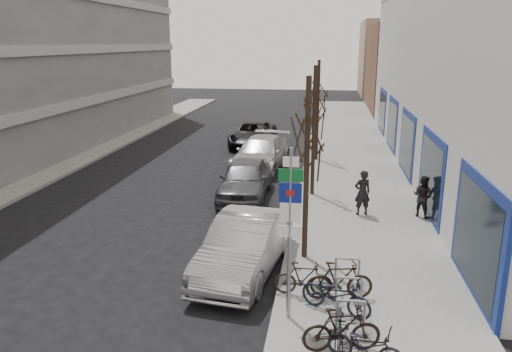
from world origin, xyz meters
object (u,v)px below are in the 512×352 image
(bike_rack, at_px, (349,289))
(bike_near_right, at_px, (342,329))
(tree_mid, at_px, (315,100))
(parked_car_back, at_px, (261,154))
(bike_far_curb, at_px, (366,342))
(tree_far, at_px, (318,87))
(pedestrian_near, at_px, (362,193))
(highway_sign_pole, at_px, (290,225))
(bike_near_left, at_px, (340,326))
(meter_front, at_px, (288,238))
(lane_car, at_px, (253,134))
(bike_mid_inner, at_px, (303,278))
(parked_car_front, at_px, (245,245))
(meter_mid, at_px, (300,186))
(bike_mid_curb, at_px, (336,292))
(tree_near, at_px, (308,126))
(meter_back, at_px, (306,155))
(parked_car_mid, at_px, (245,179))
(bike_far_inner, at_px, (339,280))
(pedestrian_far, at_px, (423,196))

(bike_rack, height_order, bike_near_right, bike_near_right)
(tree_mid, distance_m, parked_car_back, 6.23)
(bike_far_curb, xyz_separation_m, parked_car_back, (-4.26, 16.04, 0.19))
(tree_far, bearing_deg, pedestrian_near, -77.83)
(highway_sign_pole, height_order, bike_near_left, highway_sign_pole)
(highway_sign_pole, relative_size, tree_mid, 0.76)
(bike_far_curb, height_order, pedestrian_near, pedestrian_near)
(meter_front, height_order, lane_car, lane_car)
(bike_mid_inner, height_order, parked_car_front, parked_car_front)
(highway_sign_pole, relative_size, tree_far, 0.76)
(meter_mid, xyz_separation_m, bike_mid_curb, (1.35, -8.14, -0.22))
(tree_near, relative_size, bike_far_curb, 3.46)
(bike_rack, height_order, meter_back, meter_back)
(meter_back, distance_m, bike_mid_inner, 12.90)
(parked_car_mid, bearing_deg, meter_front, -70.93)
(bike_far_curb, bearing_deg, tree_far, 24.39)
(parked_car_front, xyz_separation_m, parked_car_mid, (-1.15, 6.99, 0.00))
(bike_near_left, relative_size, lane_car, 0.32)
(bike_near_right, xyz_separation_m, bike_far_inner, (-0.01, 2.21, 0.01))
(bike_far_inner, height_order, pedestrian_far, pedestrian_far)
(parked_car_front, height_order, pedestrian_near, pedestrian_near)
(meter_back, relative_size, bike_near_left, 0.73)
(tree_far, relative_size, parked_car_back, 0.97)
(bike_rack, height_order, bike_near_left, bike_near_left)
(bike_rack, distance_m, tree_far, 16.31)
(lane_car, xyz_separation_m, pedestrian_far, (8.20, -12.70, 0.19))
(tree_far, height_order, meter_mid, tree_far)
(parked_car_front, bearing_deg, bike_rack, -26.06)
(bike_mid_inner, xyz_separation_m, bike_far_curb, (1.38, -2.65, 0.03))
(tree_far, relative_size, pedestrian_far, 3.48)
(meter_mid, relative_size, bike_far_inner, 0.75)
(meter_back, relative_size, parked_car_front, 0.26)
(highway_sign_pole, relative_size, bike_mid_inner, 2.78)
(pedestrian_near, bearing_deg, parked_car_back, -73.31)
(parked_car_mid, height_order, parked_car_back, parked_car_back)
(bike_rack, distance_m, lane_car, 20.50)
(bike_rack, distance_m, meter_mid, 8.07)
(meter_back, xyz_separation_m, bike_far_curb, (1.91, -15.54, -0.28))
(bike_near_right, relative_size, bike_far_curb, 1.05)
(tree_far, height_order, parked_car_front, tree_far)
(tree_mid, xyz_separation_m, bike_mid_curb, (0.90, -9.64, -3.41))
(parked_car_front, height_order, parked_car_back, parked_car_back)
(tree_far, distance_m, parked_car_front, 14.47)
(bike_mid_inner, relative_size, pedestrian_near, 0.89)
(meter_back, xyz_separation_m, parked_car_front, (-1.20, -11.49, -0.10))
(tree_far, relative_size, pedestrian_near, 3.23)
(lane_car, bearing_deg, parked_car_front, -80.87)
(tree_far, xyz_separation_m, bike_far_inner, (0.98, -15.47, -3.44))
(tree_mid, distance_m, bike_far_curb, 12.14)
(meter_front, xyz_separation_m, pedestrian_far, (4.55, 4.71, 0.02))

